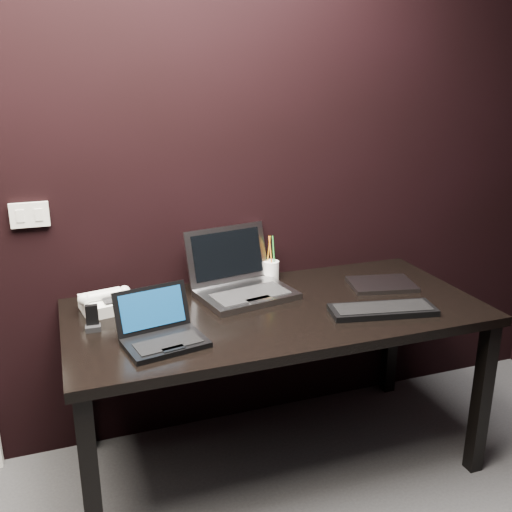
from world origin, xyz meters
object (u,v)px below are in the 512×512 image
object	(u,v)px
silver_laptop	(241,283)
pen_cup	(271,270)
closed_laptop	(382,284)
desk	(276,325)
netbook	(162,333)
ext_keyboard	(383,310)
mobile_phone	(92,321)
desk_phone	(105,303)

from	to	relation	value
silver_laptop	pen_cup	distance (m)	0.23
closed_laptop	silver_laptop	bearing A→B (deg)	168.85
desk	silver_laptop	world-z (taller)	silver_laptop
silver_laptop	pen_cup	size ratio (longest dim) A/B	2.12
netbook	ext_keyboard	world-z (taller)	netbook
desk	closed_laptop	distance (m)	0.55
silver_laptop	mobile_phone	size ratio (longest dim) A/B	4.62
silver_laptop	netbook	bearing A→B (deg)	-139.90
netbook	ext_keyboard	bearing A→B (deg)	-2.44
mobile_phone	desk	bearing A→B (deg)	-2.89
closed_laptop	desk_phone	world-z (taller)	desk_phone
silver_laptop	ext_keyboard	bearing A→B (deg)	-39.26
netbook	silver_laptop	distance (m)	0.54
silver_laptop	desk_phone	world-z (taller)	silver_laptop
pen_cup	mobile_phone	bearing A→B (deg)	-160.98
desk_phone	silver_laptop	bearing A→B (deg)	-0.26
ext_keyboard	mobile_phone	world-z (taller)	mobile_phone
netbook	desk_phone	bearing A→B (deg)	115.27
desk	closed_laptop	size ratio (longest dim) A/B	5.28
closed_laptop	pen_cup	distance (m)	0.51
desk	silver_laptop	size ratio (longest dim) A/B	3.77
mobile_phone	netbook	bearing A→B (deg)	-40.21
silver_laptop	ext_keyboard	xyz separation A→B (m)	(0.47, -0.39, -0.04)
netbook	ext_keyboard	size ratio (longest dim) A/B	0.72
ext_keyboard	netbook	bearing A→B (deg)	177.56
desk_phone	mobile_phone	world-z (taller)	same
ext_keyboard	desk_phone	distance (m)	1.12
closed_laptop	mobile_phone	xyz separation A→B (m)	(-1.27, -0.03, 0.03)
desk_phone	mobile_phone	xyz separation A→B (m)	(-0.06, -0.16, -0.00)
ext_keyboard	mobile_phone	size ratio (longest dim) A/B	4.57
closed_laptop	pen_cup	bearing A→B (deg)	150.26
silver_laptop	ext_keyboard	distance (m)	0.61
netbook	silver_laptop	bearing A→B (deg)	40.10
desk	pen_cup	bearing A→B (deg)	72.89
desk	netbook	distance (m)	0.54
netbook	closed_laptop	xyz separation A→B (m)	(1.04, 0.23, -0.03)
silver_laptop	desk_phone	bearing A→B (deg)	179.74
desk	netbook	size ratio (longest dim) A/B	5.30
pen_cup	silver_laptop	bearing A→B (deg)	-145.97
desk_phone	mobile_phone	distance (m)	0.17
desk_phone	pen_cup	xyz separation A→B (m)	(0.77, 0.13, 0.01)
ext_keyboard	pen_cup	bearing A→B (deg)	118.95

